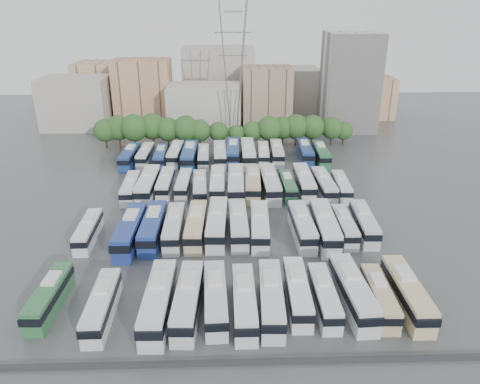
{
  "coord_description": "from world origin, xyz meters",
  "views": [
    {
      "loc": [
        -0.18,
        -70.31,
        35.06
      ],
      "look_at": [
        2.27,
        5.4,
        3.0
      ],
      "focal_mm": 35.0,
      "sensor_mm": 36.0,
      "label": 1
    }
  ],
  "objects_px": {
    "bus_r0_s6": "(216,298)",
    "bus_r1_s6": "(217,223)",
    "bus_r1_s11": "(325,226)",
    "bus_r2_s8": "(253,183)",
    "bus_r2_s2": "(148,185)",
    "bus_r3_s5": "(204,156)",
    "bus_r1_s2": "(130,231)",
    "bus_r2_s5": "(200,187)",
    "bus_r1_s0": "(88,231)",
    "bus_r3_s12": "(305,152)",
    "bus_r0_s9": "(297,292)",
    "bus_r0_s12": "(379,296)",
    "bus_r1_s5": "(196,226)",
    "bus_r1_s13": "(364,223)",
    "bus_r3_s7": "(233,152)",
    "bus_r2_s7": "(236,184)",
    "bus_r0_s13": "(407,293)",
    "bus_r2_s3": "(165,183)",
    "bus_r2_s4": "(184,184)",
    "bus_r3_s13": "(321,154)",
    "bus_r0_s5": "(188,300)",
    "bus_r3_s1": "(145,155)",
    "bus_r1_s8": "(260,225)",
    "bus_r0_s4": "(158,301)",
    "bus_r2_s10": "(288,186)",
    "bus_r3_s10": "(277,152)",
    "bus_r0_s0": "(49,296)",
    "bus_r0_s7": "(244,302)",
    "bus_r2_s9": "(270,183)",
    "bus_r2_s13": "(341,186)",
    "bus_r2_s11": "(304,182)",
    "bus_r3_s0": "(130,156)",
    "bus_r1_s7": "(238,224)",
    "bus_r1_s10": "(302,226)",
    "bus_r3_s9": "(263,154)",
    "bus_r1_s4": "(174,227)",
    "bus_r0_s11": "(353,291)",
    "bus_r2_s12": "(324,185)",
    "electricity_pylon": "(233,65)",
    "bus_r3_s8": "(248,153)",
    "apartment_tower": "(350,82)",
    "bus_r0_s10": "(324,296)",
    "bus_r2_s1": "(131,188)",
    "bus_r3_s4": "(190,155)"
  },
  "relations": [
    {
      "from": "bus_r1_s0",
      "to": "bus_r2_s11",
      "type": "distance_m",
      "value": 40.58
    },
    {
      "from": "bus_r1_s4",
      "to": "bus_r3_s7",
      "type": "distance_m",
      "value": 37.95
    },
    {
      "from": "bus_r2_s2",
      "to": "bus_r3_s5",
      "type": "relative_size",
      "value": 1.23
    },
    {
      "from": "bus_r1_s2",
      "to": "bus_r2_s5",
      "type": "distance_m",
      "value": 20.45
    },
    {
      "from": "bus_r0_s5",
      "to": "bus_r3_s1",
      "type": "xyz_separation_m",
      "value": [
        -13.45,
        55.05,
        -0.22
      ]
    },
    {
      "from": "bus_r2_s7",
      "to": "bus_r0_s13",
      "type": "bearing_deg",
      "value": -59.71
    },
    {
      "from": "bus_r1_s5",
      "to": "bus_r1_s13",
      "type": "xyz_separation_m",
      "value": [
        26.45,
        0.31,
        -0.11
      ]
    },
    {
      "from": "bus_r2_s7",
      "to": "bus_r0_s5",
      "type": "bearing_deg",
      "value": -99.04
    },
    {
      "from": "bus_r0_s7",
      "to": "bus_r2_s12",
      "type": "bearing_deg",
      "value": 64.98
    },
    {
      "from": "bus_r0_s9",
      "to": "bus_r0_s12",
      "type": "relative_size",
      "value": 1.09
    },
    {
      "from": "bus_r1_s8",
      "to": "bus_r2_s4",
      "type": "bearing_deg",
      "value": 128.68
    },
    {
      "from": "bus_r2_s13",
      "to": "bus_r0_s5",
      "type": "bearing_deg",
      "value": -124.15
    },
    {
      "from": "bus_r1_s7",
      "to": "bus_r2_s5",
      "type": "bearing_deg",
      "value": 112.12
    },
    {
      "from": "bus_r0_s7",
      "to": "bus_r2_s9",
      "type": "relative_size",
      "value": 0.89
    },
    {
      "from": "bus_r1_s5",
      "to": "electricity_pylon",
      "type": "bearing_deg",
      "value": 84.69
    },
    {
      "from": "bus_r0_s6",
      "to": "bus_r1_s6",
      "type": "bearing_deg",
      "value": 87.9
    },
    {
      "from": "bus_r0_s11",
      "to": "bus_r2_s12",
      "type": "height_order",
      "value": "bus_r0_s11"
    },
    {
      "from": "bus_r1_s8",
      "to": "bus_r3_s9",
      "type": "height_order",
      "value": "bus_r1_s8"
    },
    {
      "from": "bus_r0_s6",
      "to": "bus_r2_s11",
      "type": "bearing_deg",
      "value": 63.56
    },
    {
      "from": "bus_r0_s6",
      "to": "bus_r2_s13",
      "type": "bearing_deg",
      "value": 54.02
    },
    {
      "from": "bus_r0_s0",
      "to": "bus_r3_s7",
      "type": "xyz_separation_m",
      "value": [
        23.07,
        54.03,
        0.3
      ]
    },
    {
      "from": "bus_r2_s5",
      "to": "bus_r0_s0",
      "type": "bearing_deg",
      "value": -118.59
    },
    {
      "from": "bus_r3_s7",
      "to": "bus_r1_s5",
      "type": "bearing_deg",
      "value": -97.8
    },
    {
      "from": "bus_r1_s10",
      "to": "bus_r1_s13",
      "type": "relative_size",
      "value": 1.06
    },
    {
      "from": "bus_r0_s6",
      "to": "bus_r1_s11",
      "type": "relative_size",
      "value": 0.89
    },
    {
      "from": "bus_r1_s0",
      "to": "bus_r1_s4",
      "type": "relative_size",
      "value": 0.9
    },
    {
      "from": "bus_r1_s11",
      "to": "bus_r2_s8",
      "type": "distance_m",
      "value": 20.94
    },
    {
      "from": "apartment_tower",
      "to": "bus_r0_s10",
      "type": "distance_m",
      "value": 85.69
    },
    {
      "from": "bus_r3_s13",
      "to": "bus_r1_s13",
      "type": "bearing_deg",
      "value": -88.06
    },
    {
      "from": "bus_r1_s5",
      "to": "bus_r2_s11",
      "type": "height_order",
      "value": "bus_r2_s11"
    },
    {
      "from": "bus_r1_s13",
      "to": "bus_r2_s3",
      "type": "xyz_separation_m",
      "value": [
        -33.31,
        18.01,
        -0.06
      ]
    },
    {
      "from": "bus_r0_s7",
      "to": "bus_r3_s0",
      "type": "relative_size",
      "value": 1.01
    },
    {
      "from": "bus_r2_s8",
      "to": "bus_r2_s13",
      "type": "xyz_separation_m",
      "value": [
        16.7,
        -1.22,
        -0.33
      ]
    },
    {
      "from": "bus_r0_s6",
      "to": "bus_r1_s5",
      "type": "xyz_separation_m",
      "value": [
        -3.32,
        18.75,
        0.08
      ]
    },
    {
      "from": "bus_r2_s3",
      "to": "bus_r2_s7",
      "type": "relative_size",
      "value": 0.84
    },
    {
      "from": "bus_r1_s5",
      "to": "bus_r1_s11",
      "type": "xyz_separation_m",
      "value": [
        19.91,
        -1.07,
        0.16
      ]
    },
    {
      "from": "bus_r0_s4",
      "to": "bus_r1_s8",
      "type": "bearing_deg",
      "value": 56.61
    },
    {
      "from": "bus_r1_s5",
      "to": "bus_r2_s7",
      "type": "relative_size",
      "value": 0.93
    },
    {
      "from": "bus_r2_s4",
      "to": "bus_r3_s13",
      "type": "xyz_separation_m",
      "value": [
        29.64,
        16.83,
        0.19
      ]
    },
    {
      "from": "bus_r1_s0",
      "to": "bus_r2_s9",
      "type": "bearing_deg",
      "value": 29.35
    },
    {
      "from": "bus_r3_s7",
      "to": "bus_r1_s10",
      "type": "bearing_deg",
      "value": -72.61
    },
    {
      "from": "bus_r2_s10",
      "to": "bus_r3_s10",
      "type": "xyz_separation_m",
      "value": [
        0.02,
        19.56,
        0.19
      ]
    },
    {
      "from": "bus_r0_s12",
      "to": "bus_r0_s7",
      "type": "bearing_deg",
      "value": -175.28
    },
    {
      "from": "bus_r0_s9",
      "to": "bus_r3_s1",
      "type": "distance_m",
      "value": 59.84
    },
    {
      "from": "bus_r1_s0",
      "to": "bus_r3_s12",
      "type": "relative_size",
      "value": 0.87
    },
    {
      "from": "bus_r2_s1",
      "to": "bus_r3_s4",
      "type": "xyz_separation_m",
      "value": [
        9.83,
        17.82,
        0.32
      ]
    },
    {
      "from": "bus_r0_s4",
      "to": "bus_r3_s12",
      "type": "bearing_deg",
      "value": 65.97
    },
    {
      "from": "bus_r0_s4",
      "to": "bus_r2_s7",
      "type": "distance_m",
      "value": 37.75
    },
    {
      "from": "bus_r3_s8",
      "to": "bus_r3_s12",
      "type": "xyz_separation_m",
      "value": [
        13.1,
        1.03,
        -0.19
      ]
    },
    {
      "from": "bus_r0_s6",
      "to": "bus_r3_s12",
      "type": "bearing_deg",
      "value": 68.18
    }
  ]
}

